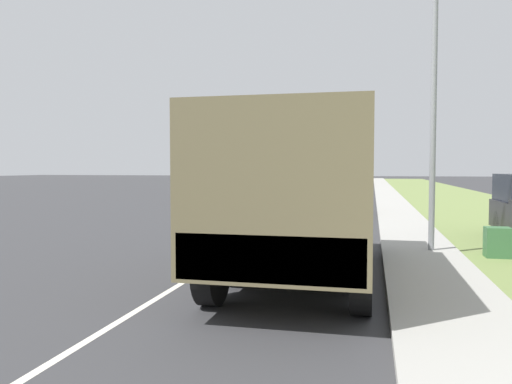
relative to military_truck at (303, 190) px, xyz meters
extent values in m
plane|color=#38383A|center=(-2.10, 27.55, -1.69)|extent=(180.00, 180.00, 0.00)
cube|color=silver|center=(-2.10, 27.55, -1.69)|extent=(0.12, 120.00, 0.00)
cube|color=#ADAAA3|center=(2.40, 27.55, -1.63)|extent=(1.80, 120.00, 0.12)
cube|color=olive|center=(6.80, 27.55, -1.68)|extent=(7.00, 120.00, 0.02)
cube|color=#474C38|center=(0.00, 2.59, -0.05)|extent=(2.53, 1.92, 2.04)
cube|color=brown|center=(0.00, -0.84, 0.11)|extent=(2.53, 4.94, 2.37)
cube|color=#474C38|center=(0.00, -3.26, -0.72)|extent=(2.41, 0.10, 0.60)
cube|color=red|center=(-0.95, -3.28, -0.52)|extent=(0.12, 0.06, 0.12)
cube|color=red|center=(0.95, -3.28, -0.52)|extent=(0.12, 0.06, 0.12)
cylinder|color=black|center=(-1.12, 2.49, -1.10)|extent=(0.30, 1.18, 1.18)
cylinder|color=black|center=(1.12, 2.49, -1.10)|extent=(0.30, 1.18, 1.18)
cylinder|color=black|center=(-1.12, -2.08, -1.10)|extent=(0.30, 1.18, 1.18)
cylinder|color=black|center=(1.12, -2.08, -1.10)|extent=(0.30, 1.18, 1.18)
cylinder|color=black|center=(-1.12, -0.60, -1.10)|extent=(0.30, 1.18, 1.18)
cylinder|color=black|center=(1.12, -0.60, -1.10)|extent=(0.30, 1.18, 1.18)
cube|color=tan|center=(-0.69, 13.46, -1.18)|extent=(1.84, 4.61, 0.67)
cube|color=black|center=(-0.69, 13.55, -0.50)|extent=(1.62, 2.07, 0.69)
cylinder|color=black|center=(-1.51, 14.93, -1.37)|extent=(0.20, 0.64, 0.64)
cylinder|color=black|center=(0.14, 14.93, -1.37)|extent=(0.20, 0.64, 0.64)
cylinder|color=black|center=(-1.51, 11.99, -1.37)|extent=(0.20, 0.64, 0.64)
cylinder|color=black|center=(0.14, 11.99, -1.37)|extent=(0.20, 0.64, 0.64)
cube|color=silver|center=(-3.72, 24.02, -1.20)|extent=(1.78, 4.27, 0.62)
cube|color=black|center=(-3.72, 24.10, -0.57)|extent=(1.56, 1.92, 0.65)
cylinder|color=black|center=(-4.51, 25.38, -1.37)|extent=(0.20, 0.64, 0.64)
cylinder|color=black|center=(-2.93, 25.38, -1.37)|extent=(0.20, 0.64, 0.64)
cylinder|color=black|center=(-4.51, 22.65, -1.37)|extent=(0.20, 0.64, 0.64)
cylinder|color=black|center=(-2.93, 22.65, -1.37)|extent=(0.20, 0.64, 0.64)
cube|color=#B7BABF|center=(-3.77, 32.54, -1.18)|extent=(1.87, 4.78, 0.67)
cube|color=black|center=(-3.77, 32.64, -0.50)|extent=(1.64, 2.15, 0.69)
cylinder|color=black|center=(-4.60, 34.07, -1.37)|extent=(0.20, 0.64, 0.64)
cylinder|color=black|center=(-2.93, 34.07, -1.37)|extent=(0.20, 0.64, 0.64)
cylinder|color=black|center=(-4.60, 31.01, -1.37)|extent=(0.20, 0.64, 0.64)
cylinder|color=black|center=(-2.93, 31.01, -1.37)|extent=(0.20, 0.64, 0.64)
cylinder|color=black|center=(5.08, 7.21, -1.29)|extent=(0.24, 0.76, 0.76)
cylinder|color=gray|center=(2.65, 3.29, 2.02)|extent=(0.14, 0.14, 7.18)
cube|color=#3D7042|center=(4.10, 3.18, -1.32)|extent=(0.55, 0.45, 0.70)
cube|color=beige|center=(-16.96, 59.40, 0.78)|extent=(14.45, 13.89, 4.94)
cube|color=#3D6651|center=(-16.96, 59.40, 3.87)|extent=(15.03, 14.45, 1.24)
camera|label=1|loc=(1.25, -9.27, 0.41)|focal=35.00mm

